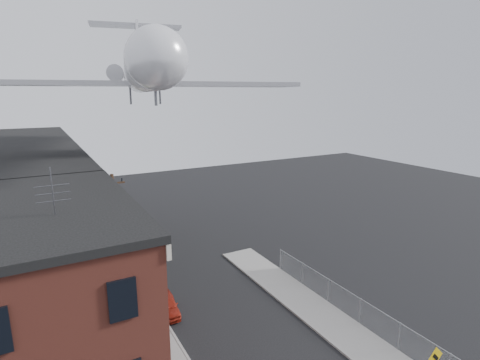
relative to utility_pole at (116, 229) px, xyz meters
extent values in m
cube|color=gray|center=(0.10, 6.00, -4.61)|extent=(3.00, 62.00, 0.12)
cube|color=gray|center=(11.10, -12.00, -4.61)|extent=(3.00, 26.00, 0.12)
cube|color=gray|center=(1.55, 6.00, -4.60)|extent=(0.15, 62.00, 0.14)
cube|color=gray|center=(9.65, -12.00, -4.60)|extent=(0.15, 26.00, 0.14)
cube|color=#371711|center=(-6.40, -11.00, 0.33)|extent=(10.00, 12.00, 10.00)
cube|color=beige|center=(-1.32, -11.00, 5.03)|extent=(0.16, 12.20, 0.60)
cylinder|color=#515156|center=(-4.40, -13.00, 6.48)|extent=(0.04, 0.04, 2.00)
cube|color=slate|center=(-6.40, -1.50, 0.33)|extent=(10.00, 7.00, 10.00)
cube|color=black|center=(-6.40, -1.50, 5.48)|extent=(10.25, 7.00, 0.30)
cube|color=gray|center=(-0.50, -1.50, -4.12)|extent=(1.80, 6.40, 0.25)
cube|color=beige|center=(-0.50, -1.50, -1.92)|extent=(1.90, 6.50, 0.15)
cube|color=slate|center=(-6.40, 5.50, 0.33)|extent=(10.00, 7.00, 10.00)
cube|color=black|center=(-6.40, 5.50, 5.48)|extent=(10.25, 7.00, 0.30)
cube|color=gray|center=(-0.50, 5.50, -4.12)|extent=(1.80, 6.40, 0.25)
cube|color=beige|center=(-0.50, 5.50, -1.92)|extent=(1.90, 6.50, 0.15)
cube|color=slate|center=(-6.40, 12.50, 0.33)|extent=(10.00, 7.00, 10.00)
cube|color=black|center=(-6.40, 12.50, 5.48)|extent=(10.25, 7.00, 0.30)
cube|color=gray|center=(-0.50, 12.50, -4.12)|extent=(1.80, 6.40, 0.25)
cube|color=beige|center=(-0.50, 12.50, -1.92)|extent=(1.90, 6.50, 0.15)
cube|color=slate|center=(-6.40, 19.50, 0.33)|extent=(10.00, 7.00, 10.00)
cube|color=black|center=(-6.40, 19.50, 5.48)|extent=(10.25, 7.00, 0.30)
cube|color=gray|center=(-0.50, 19.50, -4.12)|extent=(1.80, 6.40, 0.25)
cube|color=beige|center=(-0.50, 19.50, -1.92)|extent=(1.90, 6.50, 0.15)
cube|color=slate|center=(-6.40, 26.50, 0.33)|extent=(10.00, 7.00, 10.00)
cube|color=black|center=(-6.40, 26.50, 5.48)|extent=(10.25, 7.00, 0.30)
cube|color=gray|center=(-0.50, 26.50, -4.12)|extent=(1.80, 6.40, 0.25)
cube|color=beige|center=(-0.50, 26.50, -1.92)|extent=(1.90, 6.50, 0.15)
cylinder|color=gray|center=(12.60, -16.00, -3.72)|extent=(0.06, 0.06, 1.90)
cylinder|color=gray|center=(12.60, -13.00, -3.72)|extent=(0.06, 0.06, 1.90)
cylinder|color=gray|center=(12.60, -10.00, -3.72)|extent=(0.06, 0.06, 1.90)
cylinder|color=gray|center=(12.60, -7.00, -3.72)|extent=(0.06, 0.06, 1.90)
cylinder|color=gray|center=(12.60, -4.00, -3.72)|extent=(0.06, 0.06, 1.90)
cube|color=gray|center=(12.60, -13.00, -2.82)|extent=(0.04, 18.00, 0.04)
cube|color=gray|center=(12.60, -13.00, -3.72)|extent=(0.02, 18.00, 1.80)
cube|color=yellow|center=(11.20, -19.04, -2.42)|extent=(1.10, 0.03, 1.10)
cube|color=black|center=(11.20, -19.06, -2.42)|extent=(0.52, 0.02, 0.52)
cylinder|color=black|center=(0.00, 0.00, -0.17)|extent=(0.26, 0.26, 9.00)
cube|color=black|center=(0.00, 0.00, 3.63)|extent=(1.80, 0.12, 0.12)
cylinder|color=black|center=(-0.70, 0.00, 3.83)|extent=(0.08, 0.08, 0.25)
cylinder|color=black|center=(0.70, 0.00, 3.83)|extent=(0.08, 0.08, 0.25)
cylinder|color=black|center=(0.20, 10.00, -3.47)|extent=(0.24, 0.24, 2.40)
sphere|color=#133A0F|center=(0.20, 10.00, -1.07)|extent=(3.20, 3.20, 3.20)
sphere|color=#133A0F|center=(0.70, 9.70, -1.63)|extent=(2.24, 2.24, 2.24)
imported|color=maroon|center=(2.00, -5.50, -4.07)|extent=(1.81, 3.67, 1.20)
imported|color=black|center=(2.20, 7.20, -4.00)|extent=(1.82, 4.20, 1.34)
imported|color=slate|center=(2.00, 16.88, -4.05)|extent=(2.22, 4.48, 1.25)
cylinder|color=silver|center=(3.45, 2.08, 11.83)|extent=(8.08, 23.66, 3.14)
sphere|color=silver|center=(0.95, -9.42, 11.83)|extent=(3.14, 3.14, 3.14)
cone|color=silver|center=(5.96, 13.57, 11.83)|extent=(3.69, 3.54, 3.14)
cube|color=#939399|center=(3.14, 0.64, 10.85)|extent=(23.87, 9.04, 0.34)
cylinder|color=#939399|center=(2.93, 10.72, 12.02)|extent=(2.37, 4.17, 1.57)
cylinder|color=#939399|center=(7.53, 9.72, 12.02)|extent=(2.37, 4.17, 1.57)
cube|color=silver|center=(5.86, 13.10, 14.57)|extent=(1.03, 3.69, 5.49)
cube|color=#939399|center=(6.07, 14.05, 17.12)|extent=(9.64, 4.48, 0.25)
cylinder|color=#515156|center=(1.36, -7.50, 10.06)|extent=(0.16, 0.16, 1.18)
camera|label=1|loc=(-4.85, -28.24, 10.11)|focal=28.00mm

